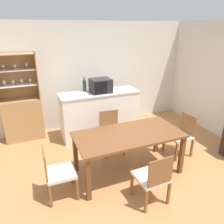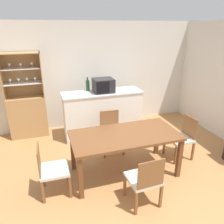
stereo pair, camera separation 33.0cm
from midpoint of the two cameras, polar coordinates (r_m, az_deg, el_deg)
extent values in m
plane|color=#B27A47|center=(3.82, 4.64, -18.08)|extent=(18.00, 18.00, 0.00)
cube|color=silver|center=(5.53, -7.56, 9.32)|extent=(6.80, 0.06, 2.55)
cube|color=white|center=(5.10, -4.99, -0.66)|extent=(1.78, 0.56, 1.02)
cube|color=beige|center=(4.93, -5.19, 4.98)|extent=(1.81, 0.59, 0.03)
cube|color=tan|center=(5.37, -23.74, -1.76)|extent=(0.82, 0.40, 0.94)
cube|color=tan|center=(5.28, -25.31, 8.61)|extent=(0.82, 0.02, 0.97)
cube|color=tan|center=(5.09, -20.82, 8.85)|extent=(0.02, 0.40, 0.97)
cube|color=tan|center=(5.02, -26.23, 13.46)|extent=(0.82, 0.40, 0.02)
cube|color=white|center=(5.13, -25.06, 6.40)|extent=(0.78, 0.35, 0.01)
cube|color=white|center=(5.07, -25.63, 9.89)|extent=(0.78, 0.35, 0.01)
cylinder|color=white|center=(5.13, -27.89, 5.99)|extent=(0.04, 0.04, 0.01)
cylinder|color=white|center=(5.12, -27.95, 6.32)|extent=(0.01, 0.01, 0.06)
sphere|color=white|center=(5.11, -28.05, 6.88)|extent=(0.06, 0.06, 0.06)
cylinder|color=white|center=(5.11, -28.17, 9.64)|extent=(0.04, 0.04, 0.01)
cylinder|color=white|center=(5.11, -28.23, 9.97)|extent=(0.01, 0.01, 0.06)
sphere|color=white|center=(5.10, -28.33, 10.54)|extent=(0.06, 0.06, 0.06)
cylinder|color=white|center=(5.11, -26.02, 6.28)|extent=(0.04, 0.04, 0.01)
cylinder|color=white|center=(5.11, -26.07, 6.61)|extent=(0.01, 0.01, 0.06)
sphere|color=white|center=(5.09, -26.17, 7.17)|extent=(0.06, 0.06, 0.06)
cylinder|color=white|center=(5.05, -25.65, 9.94)|extent=(0.04, 0.04, 0.01)
cylinder|color=white|center=(5.04, -25.71, 10.28)|extent=(0.01, 0.01, 0.06)
sphere|color=white|center=(5.03, -25.80, 10.85)|extent=(0.06, 0.06, 0.06)
cylinder|color=white|center=(5.12, -24.13, 6.61)|extent=(0.04, 0.04, 0.01)
cylinder|color=white|center=(5.11, -24.18, 6.94)|extent=(0.01, 0.01, 0.06)
sphere|color=white|center=(5.10, -24.27, 7.50)|extent=(0.06, 0.06, 0.06)
cylinder|color=white|center=(5.09, -23.09, 10.42)|extent=(0.04, 0.04, 0.01)
cylinder|color=white|center=(5.09, -23.14, 10.75)|extent=(0.01, 0.01, 0.06)
sphere|color=white|center=(5.08, -23.22, 11.32)|extent=(0.06, 0.06, 0.06)
cylinder|color=white|center=(5.11, -22.24, 6.86)|extent=(0.04, 0.04, 0.01)
cylinder|color=white|center=(5.10, -22.29, 7.19)|extent=(0.01, 0.01, 0.06)
sphere|color=white|center=(5.09, -22.37, 7.75)|extent=(0.06, 0.06, 0.06)
cube|color=brown|center=(3.67, 1.79, -6.01)|extent=(1.80, 0.89, 0.04)
cube|color=brown|center=(3.34, -9.21, -17.13)|extent=(0.07, 0.07, 0.71)
cube|color=brown|center=(3.97, 15.42, -10.87)|extent=(0.07, 0.07, 0.71)
cube|color=brown|center=(3.97, -11.95, -10.51)|extent=(0.07, 0.07, 0.71)
cube|color=brown|center=(4.50, 9.51, -6.20)|extent=(0.07, 0.07, 0.71)
cube|color=beige|center=(3.48, -15.99, -15.05)|extent=(0.44, 0.44, 0.05)
cube|color=brown|center=(3.35, -19.94, -12.44)|extent=(0.03, 0.39, 0.40)
cube|color=brown|center=(3.77, -12.98, -15.52)|extent=(0.04, 0.04, 0.38)
cube|color=brown|center=(3.47, -11.88, -19.21)|extent=(0.04, 0.04, 0.38)
cube|color=brown|center=(3.76, -19.04, -16.40)|extent=(0.04, 0.04, 0.38)
cube|color=brown|center=(3.46, -18.60, -20.21)|extent=(0.04, 0.04, 0.38)
cube|color=beige|center=(4.42, -2.16, -5.75)|extent=(0.45, 0.45, 0.05)
cube|color=brown|center=(4.50, -2.98, -2.08)|extent=(0.39, 0.04, 0.40)
cube|color=brown|center=(4.41, 1.06, -8.93)|extent=(0.04, 0.04, 0.38)
cube|color=brown|center=(4.31, -3.85, -9.77)|extent=(0.04, 0.04, 0.38)
cube|color=brown|center=(4.73, -0.57, -6.68)|extent=(0.04, 0.04, 0.38)
cube|color=brown|center=(4.64, -5.15, -7.40)|extent=(0.04, 0.04, 0.38)
cube|color=beige|center=(3.30, 7.15, -16.50)|extent=(0.44, 0.44, 0.05)
cube|color=brown|center=(3.03, 9.45, -15.26)|extent=(0.39, 0.03, 0.40)
cube|color=brown|center=(3.49, 2.37, -18.41)|extent=(0.04, 0.04, 0.38)
cube|color=brown|center=(3.65, 8.03, -16.60)|extent=(0.04, 0.04, 0.38)
cube|color=brown|center=(3.24, 5.75, -22.34)|extent=(0.04, 0.04, 0.38)
cube|color=brown|center=(3.41, 11.75, -20.11)|extent=(0.04, 0.04, 0.38)
cube|color=beige|center=(4.48, 15.01, -6.12)|extent=(0.44, 0.44, 0.05)
cube|color=brown|center=(4.51, 17.30, -3.02)|extent=(0.03, 0.39, 0.40)
cube|color=brown|center=(4.35, 14.34, -10.22)|extent=(0.04, 0.04, 0.38)
cube|color=brown|center=(4.60, 11.34, -8.01)|extent=(0.04, 0.04, 0.38)
cube|color=brown|center=(4.58, 18.19, -8.94)|extent=(0.04, 0.04, 0.38)
cube|color=brown|center=(4.82, 15.11, -6.93)|extent=(0.04, 0.04, 0.38)
cube|color=#232328|center=(4.89, -4.95, 6.89)|extent=(0.44, 0.39, 0.30)
cube|color=black|center=(4.69, -4.90, 6.24)|extent=(0.28, 0.01, 0.26)
cylinder|color=#193D23|center=(5.00, -9.10, 6.68)|extent=(0.08, 0.08, 0.24)
cylinder|color=#193D23|center=(4.96, -9.21, 8.42)|extent=(0.03, 0.03, 0.07)
camera|label=1|loc=(0.17, -92.21, -0.87)|focal=35.00mm
camera|label=2|loc=(0.17, 87.79, 0.87)|focal=35.00mm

